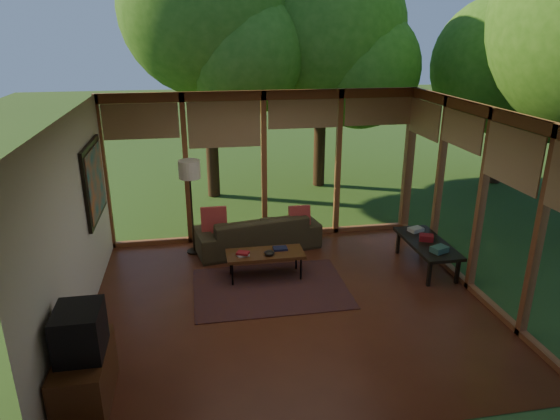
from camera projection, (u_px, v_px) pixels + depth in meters
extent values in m
plane|color=#5C2918|center=(290.00, 304.00, 7.09)|extent=(5.50, 5.50, 0.00)
plane|color=silver|center=(292.00, 113.00, 6.17)|extent=(5.50, 5.50, 0.00)
cube|color=silver|center=(74.00, 229.00, 6.18)|extent=(0.04, 5.00, 2.70)
cube|color=silver|center=(347.00, 315.00, 4.32)|extent=(5.50, 0.04, 2.70)
cube|color=brown|center=(264.00, 167.00, 8.95)|extent=(5.50, 0.12, 2.70)
cube|color=brown|center=(481.00, 203.00, 7.08)|extent=(0.12, 5.00, 2.70)
plane|color=#304F1D|center=(489.00, 153.00, 15.81)|extent=(40.00, 40.00, 0.00)
cylinder|color=#3C2316|center=(209.00, 80.00, 10.91)|extent=(0.28, 0.28, 5.27)
sphere|color=#295613|center=(205.00, 8.00, 10.41)|extent=(3.65, 3.65, 3.65)
cylinder|color=#3C2316|center=(320.00, 89.00, 11.82)|extent=(0.28, 0.28, 4.68)
sphere|color=#295613|center=(322.00, 31.00, 11.38)|extent=(3.85, 3.85, 3.85)
cylinder|color=#3C2316|center=(496.00, 110.00, 12.11)|extent=(0.28, 0.28, 3.68)
sphere|color=#295613|center=(502.00, 66.00, 11.76)|extent=(3.29, 3.29, 3.29)
cube|color=maroon|center=(270.00, 288.00, 7.52)|extent=(2.29, 1.62, 0.01)
imported|color=#3B321D|center=(257.00, 232.00, 8.80)|extent=(2.27, 1.22, 0.63)
cube|color=maroon|center=(214.00, 220.00, 8.54)|extent=(0.44, 0.23, 0.46)
cube|color=maroon|center=(299.00, 217.00, 8.79)|extent=(0.37, 0.20, 0.39)
cube|color=#ACA69C|center=(243.00, 255.00, 7.60)|extent=(0.20, 0.17, 0.03)
cube|color=maroon|center=(243.00, 253.00, 7.59)|extent=(0.22, 0.20, 0.03)
cube|color=black|center=(280.00, 248.00, 7.82)|extent=(0.22, 0.16, 0.03)
ellipsoid|color=black|center=(269.00, 253.00, 7.62)|extent=(0.16, 0.16, 0.07)
cube|color=#572F17|center=(85.00, 377.00, 5.13)|extent=(0.50, 1.00, 0.60)
cube|color=black|center=(80.00, 332.00, 4.95)|extent=(0.45, 0.55, 0.50)
cube|color=#345B51|center=(439.00, 249.00, 7.65)|extent=(0.29, 0.26, 0.09)
cube|color=maroon|center=(426.00, 238.00, 8.06)|extent=(0.26, 0.23, 0.10)
cube|color=#ACA69C|center=(416.00, 229.00, 8.44)|extent=(0.28, 0.24, 0.06)
cylinder|color=black|center=(195.00, 251.00, 8.74)|extent=(0.26, 0.26, 0.03)
cylinder|color=black|center=(192.00, 210.00, 8.48)|extent=(0.03, 0.03, 1.52)
cylinder|color=beige|center=(189.00, 169.00, 8.24)|extent=(0.36, 0.36, 0.30)
cube|color=#572F17|center=(265.00, 254.00, 7.72)|extent=(1.20, 0.50, 0.05)
cylinder|color=black|center=(232.00, 274.00, 7.54)|extent=(0.03, 0.03, 0.38)
cylinder|color=black|center=(301.00, 269.00, 7.71)|extent=(0.03, 0.03, 0.38)
cylinder|color=black|center=(230.00, 264.00, 7.87)|extent=(0.03, 0.03, 0.38)
cylinder|color=black|center=(296.00, 259.00, 8.05)|extent=(0.03, 0.03, 0.38)
cube|color=black|center=(427.00, 243.00, 8.04)|extent=(0.60, 1.40, 0.05)
cube|color=black|center=(429.00, 274.00, 7.53)|extent=(0.05, 0.05, 0.40)
cube|color=black|center=(457.00, 271.00, 7.60)|extent=(0.05, 0.05, 0.40)
cube|color=black|center=(398.00, 242.00, 8.64)|extent=(0.05, 0.05, 0.40)
cube|color=black|center=(423.00, 241.00, 8.72)|extent=(0.05, 0.05, 0.40)
cube|color=black|center=(94.00, 181.00, 7.42)|extent=(0.05, 1.35, 1.15)
cube|color=#1A6676|center=(96.00, 181.00, 7.42)|extent=(0.02, 1.20, 1.00)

